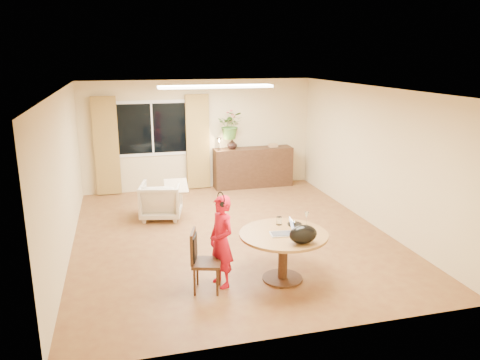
{
  "coord_description": "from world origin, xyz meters",
  "views": [
    {
      "loc": [
        -1.85,
        -7.71,
        3.16
      ],
      "look_at": [
        0.11,
        -0.2,
        1.07
      ],
      "focal_mm": 35.0,
      "sensor_mm": 36.0,
      "label": 1
    }
  ],
  "objects_px": {
    "armchair": "(161,200)",
    "dining_chair": "(207,261)",
    "child": "(221,241)",
    "sideboard": "(253,167)",
    "dining_table": "(283,243)"
  },
  "relations": [
    {
      "from": "dining_chair",
      "to": "armchair",
      "type": "height_order",
      "value": "dining_chair"
    },
    {
      "from": "armchair",
      "to": "child",
      "type": "bearing_deg",
      "value": 112.98
    },
    {
      "from": "sideboard",
      "to": "dining_chair",
      "type": "bearing_deg",
      "value": -112.89
    },
    {
      "from": "child",
      "to": "armchair",
      "type": "distance_m",
      "value": 3.12
    },
    {
      "from": "child",
      "to": "sideboard",
      "type": "bearing_deg",
      "value": 140.03
    },
    {
      "from": "dining_chair",
      "to": "armchair",
      "type": "distance_m",
      "value": 3.18
    },
    {
      "from": "child",
      "to": "armchair",
      "type": "height_order",
      "value": "child"
    },
    {
      "from": "dining_table",
      "to": "child",
      "type": "height_order",
      "value": "child"
    },
    {
      "from": "dining_table",
      "to": "child",
      "type": "relative_size",
      "value": 0.96
    },
    {
      "from": "dining_chair",
      "to": "armchair",
      "type": "bearing_deg",
      "value": 112.57
    },
    {
      "from": "armchair",
      "to": "dining_chair",
      "type": "bearing_deg",
      "value": 108.51
    },
    {
      "from": "dining_chair",
      "to": "sideboard",
      "type": "bearing_deg",
      "value": 83.83
    },
    {
      "from": "armchair",
      "to": "sideboard",
      "type": "bearing_deg",
      "value": -130.98
    },
    {
      "from": "dining_table",
      "to": "armchair",
      "type": "height_order",
      "value": "armchair"
    },
    {
      "from": "child",
      "to": "armchair",
      "type": "bearing_deg",
      "value": 171.35
    }
  ]
}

